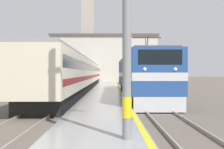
# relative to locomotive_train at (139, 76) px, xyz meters

# --- Properties ---
(ground_plane) EXTENTS (200.00, 200.00, 0.00)m
(ground_plane) POSITION_rel_locomotive_train_xyz_m (-3.02, 9.70, -1.90)
(ground_plane) COLOR #60564C
(platform) EXTENTS (3.23, 140.00, 0.30)m
(platform) POSITION_rel_locomotive_train_xyz_m (-3.02, 4.70, -1.75)
(platform) COLOR #999999
(platform) RESTS_ON ground
(rail_track_near) EXTENTS (2.84, 140.00, 0.16)m
(rail_track_near) POSITION_rel_locomotive_train_xyz_m (0.00, 4.70, -1.87)
(rail_track_near) COLOR #60564C
(rail_track_near) RESTS_ON ground
(rail_track_far) EXTENTS (2.84, 140.00, 0.16)m
(rail_track_far) POSITION_rel_locomotive_train_xyz_m (-6.23, 4.70, -1.87)
(rail_track_far) COLOR #60564C
(rail_track_far) RESTS_ON ground
(locomotive_train) EXTENTS (2.92, 19.98, 4.68)m
(locomotive_train) POSITION_rel_locomotive_train_xyz_m (0.00, 0.00, 0.00)
(locomotive_train) COLOR black
(locomotive_train) RESTS_ON ground
(passenger_train) EXTENTS (2.92, 52.00, 3.71)m
(passenger_train) POSITION_rel_locomotive_train_xyz_m (-6.23, 13.97, 0.11)
(passenger_train) COLOR black
(passenger_train) RESTS_ON ground
(clock_tower) EXTENTS (4.07, 4.07, 30.23)m
(clock_tower) POSITION_rel_locomotive_train_xyz_m (-8.41, 46.39, 13.95)
(clock_tower) COLOR #ADA393
(clock_tower) RESTS_ON ground
(station_building) EXTENTS (23.65, 7.04, 10.53)m
(station_building) POSITION_rel_locomotive_train_xyz_m (-3.82, 35.81, 3.39)
(station_building) COLOR beige
(station_building) RESTS_ON ground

